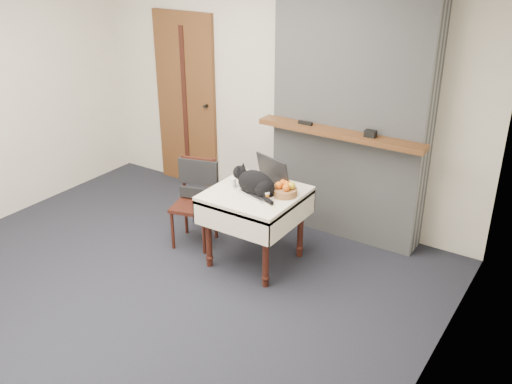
% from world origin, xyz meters
% --- Properties ---
extents(ground, '(4.50, 4.50, 0.00)m').
position_xyz_m(ground, '(0.00, 0.00, 0.00)').
color(ground, black).
rests_on(ground, ground).
extents(room_shell, '(4.52, 4.01, 2.61)m').
position_xyz_m(room_shell, '(0.00, 0.46, 1.76)').
color(room_shell, beige).
rests_on(room_shell, ground).
extents(door, '(0.82, 0.10, 2.00)m').
position_xyz_m(door, '(-1.20, 1.97, 1.00)').
color(door, brown).
rests_on(door, ground).
extents(chimney, '(1.62, 0.48, 2.60)m').
position_xyz_m(chimney, '(0.90, 1.85, 1.30)').
color(chimney, gray).
rests_on(chimney, ground).
extents(side_table, '(0.78, 0.78, 0.70)m').
position_xyz_m(side_table, '(0.48, 0.86, 0.59)').
color(side_table, black).
rests_on(side_table, ground).
extents(laptop, '(0.47, 0.44, 0.29)m').
position_xyz_m(laptop, '(0.53, 0.93, 0.77)').
color(laptop, '#B7B7BC').
rests_on(laptop, side_table).
extents(cat, '(0.49, 0.25, 0.24)m').
position_xyz_m(cat, '(0.51, 0.82, 0.80)').
color(cat, black).
rests_on(cat, side_table).
extents(cream_jar, '(0.07, 0.07, 0.07)m').
position_xyz_m(cream_jar, '(0.24, 0.85, 0.74)').
color(cream_jar, white).
rests_on(cream_jar, side_table).
extents(pill_bottle, '(0.04, 0.04, 0.08)m').
position_xyz_m(pill_bottle, '(0.67, 0.76, 0.74)').
color(pill_bottle, '#A75614').
rests_on(pill_bottle, side_table).
extents(fruit_basket, '(0.22, 0.22, 0.13)m').
position_xyz_m(fruit_basket, '(0.73, 0.94, 0.75)').
color(fruit_basket, '#A36D42').
rests_on(fruit_basket, side_table).
extents(desk_clutter, '(0.12, 0.09, 0.01)m').
position_xyz_m(desk_clutter, '(0.66, 0.88, 0.70)').
color(desk_clutter, black).
rests_on(desk_clutter, side_table).
extents(chair, '(0.47, 0.46, 0.84)m').
position_xyz_m(chair, '(-0.22, 0.90, 0.54)').
color(chair, black).
rests_on(chair, ground).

